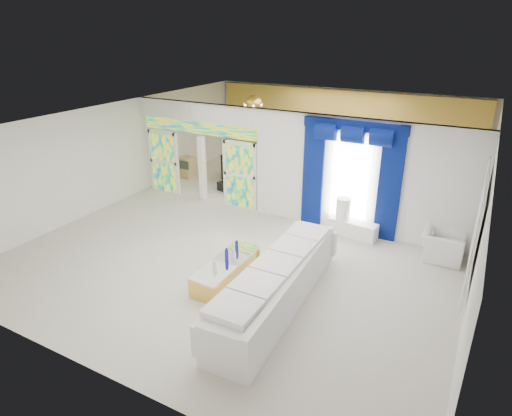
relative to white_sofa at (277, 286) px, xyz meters
The scene contains 22 objects.
floor 3.50m from the white_sofa, 120.20° to the left, with size 12.00×12.00×0.00m, color #B7AF9E.
dividing_wall 4.17m from the white_sofa, 84.23° to the left, with size 5.70×0.18×3.00m, color white.
dividing_header 6.52m from the white_sofa, 138.96° to the left, with size 4.30×0.18×0.55m, color white.
stained_panel_left 7.25m from the white_sofa, 146.40° to the left, with size 0.95×0.04×2.00m, color #994C3F.
stained_panel_right 5.14m from the white_sofa, 128.40° to the left, with size 0.95×0.04×2.00m, color #994C3F.
stained_transom 6.36m from the white_sofa, 138.96° to the left, with size 4.00×0.05×0.35m, color #994C3F.
window_pane 4.04m from the white_sofa, 87.74° to the left, with size 1.00×0.02×2.30m, color white.
blue_drape_left 4.08m from the white_sofa, 102.33° to the left, with size 0.55×0.10×2.80m, color #04144D.
blue_drape_right 4.16m from the white_sofa, 73.40° to the left, with size 0.55×0.10×2.80m, color #04144D.
blue_pelmet 4.56m from the white_sofa, 87.72° to the left, with size 2.60×0.12×0.25m, color #04144D.
wall_mirror 3.94m from the white_sofa, 32.06° to the left, with size 0.04×2.70×1.90m, color white.
gold_curtains 9.13m from the white_sofa, 101.10° to the left, with size 9.70×0.12×2.90m, color #AD9229.
white_sofa is the anchor object (origin of this frame).
coffee_table 1.40m from the white_sofa, 167.47° to the left, with size 0.64×1.93×0.43m, color gold.
console_table 3.68m from the white_sofa, 83.68° to the left, with size 1.25×0.39×0.42m, color white.
table_lamp 3.67m from the white_sofa, 88.36° to the left, with size 0.36×0.36×0.58m, color white.
armchair 4.40m from the white_sofa, 53.87° to the left, with size 1.04×0.91×0.68m, color white.
grand_piano 7.67m from the white_sofa, 122.34° to the left, with size 1.38×1.81×0.91m, color black.
piano_bench 6.39m from the white_sofa, 130.05° to the left, with size 0.87×0.34×0.29m, color black.
tv_console 8.34m from the white_sofa, 138.59° to the left, with size 0.50×0.46×0.73m, color tan.
chandelier 7.90m from the white_sofa, 122.30° to the left, with size 0.60×0.60×0.60m, color gold.
decanters 1.45m from the white_sofa, 163.23° to the left, with size 0.19×0.99×0.24m.
Camera 1 is at (4.80, -9.51, 5.06)m, focal length 30.60 mm.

